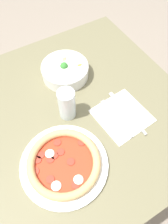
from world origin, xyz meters
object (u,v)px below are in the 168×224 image
object	(u,v)px
glass	(67,105)
pizza	(64,163)
bowl	(65,70)
fork	(117,118)
knife	(129,114)

from	to	relation	value
glass	pizza	bearing A→B (deg)	-122.18
bowl	fork	xyz separation A→B (m)	(0.06, -0.29, -0.03)
knife	glass	bearing A→B (deg)	57.73
bowl	knife	xyz separation A→B (m)	(0.11, -0.30, -0.03)
knife	bowl	bearing A→B (deg)	19.44
pizza	glass	world-z (taller)	glass
pizza	knife	distance (m)	0.31
bowl	glass	size ratio (longest dim) A/B	1.53
fork	knife	distance (m)	0.05
pizza	fork	xyz separation A→B (m)	(0.25, 0.06, -0.01)
pizza	fork	size ratio (longest dim) A/B	1.55
bowl	knife	distance (m)	0.32
pizza	bowl	distance (m)	0.40
pizza	glass	bearing A→B (deg)	57.82
bowl	glass	bearing A→B (deg)	-114.98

